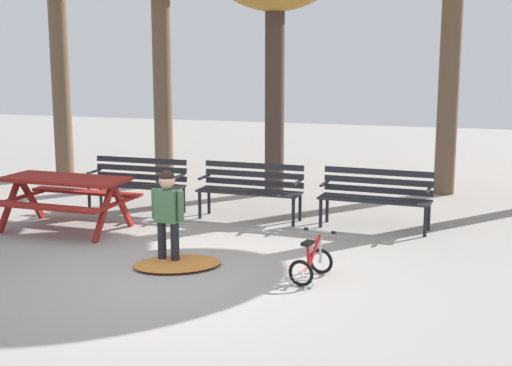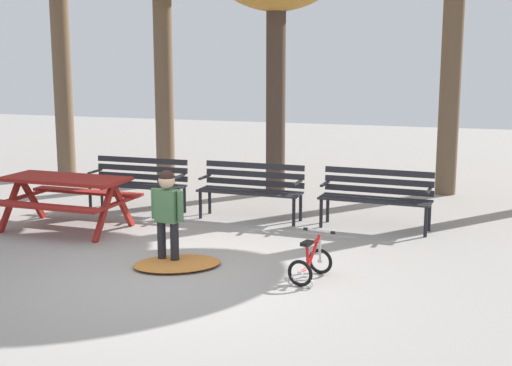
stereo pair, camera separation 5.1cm
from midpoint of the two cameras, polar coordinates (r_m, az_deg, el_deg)
The scene contains 8 objects.
ground at distance 8.06m, azimuth -6.77°, elevation -7.68°, with size 36.00×36.00×0.00m, color gray.
picnic_table at distance 10.39m, azimuth -15.12°, elevation -0.48°, with size 1.84×1.40×0.79m.
park_bench_far_left at distance 11.39m, azimuth -9.40°, elevation 0.26°, with size 1.60×0.47×0.85m.
park_bench_left at distance 10.70m, azimuth -0.22°, elevation -0.25°, with size 1.61×0.51×0.85m.
park_bench_right at distance 10.27m, azimuth 9.91°, elevation -0.87°, with size 1.62×0.55×0.85m.
child_standing at distance 8.39m, azimuth -7.06°, elevation -2.11°, with size 0.44×0.20×1.15m.
kids_bicycle at distance 7.89m, azimuth 4.63°, elevation -6.50°, with size 0.46×0.61×0.54m.
leaf_pile at distance 8.46m, azimuth -6.27°, elevation -6.53°, with size 1.05×0.73×0.07m, color #B26B2D.
Camera 2 is at (3.26, -6.94, 2.50)m, focal length 49.13 mm.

